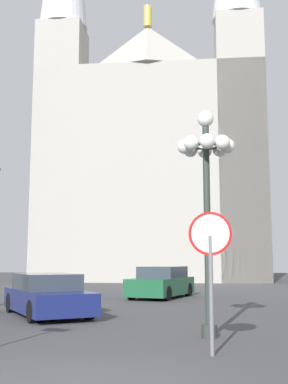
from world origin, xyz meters
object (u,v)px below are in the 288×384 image
(stop_sign, at_px, (210,253))
(parked_car_far_navy, at_px, (47,295))
(cathedral, at_px, (151,137))
(parked_car_near_green, at_px, (162,283))
(street_lamp, at_px, (206,172))

(stop_sign, relative_size, parked_car_far_navy, 0.55)
(cathedral, relative_size, parked_car_near_green, 8.97)
(cathedral, bearing_deg, street_lamp, -84.61)
(parked_car_near_green, bearing_deg, cathedral, 94.35)
(street_lamp, bearing_deg, cathedral, 95.39)
(stop_sign, height_order, parked_car_far_navy, stop_sign)
(cathedral, distance_m, stop_sign, 33.98)
(parked_car_near_green, bearing_deg, parked_car_far_navy, -114.64)
(parked_car_near_green, xyz_separation_m, parked_car_far_navy, (-3.44, -7.49, -0.06))
(street_lamp, bearing_deg, parked_car_far_navy, 140.04)
(stop_sign, bearing_deg, parked_car_near_green, 95.61)
(cathedral, bearing_deg, parked_car_far_navy, -94.47)
(stop_sign, height_order, parked_car_near_green, stop_sign)
(street_lamp, bearing_deg, stop_sign, -92.39)
(cathedral, xyz_separation_m, parked_car_near_green, (1.41, -18.49, -11.86))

